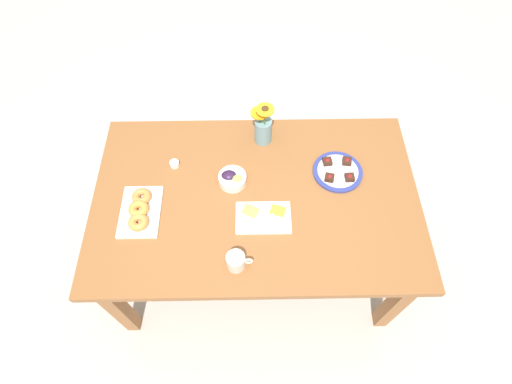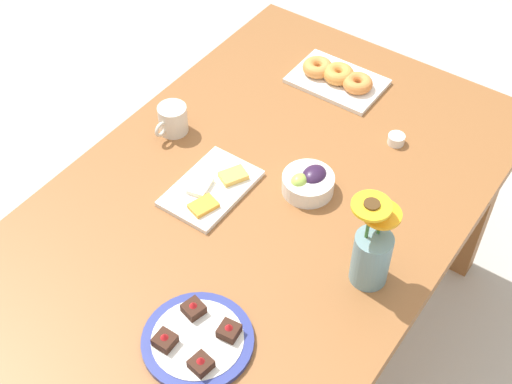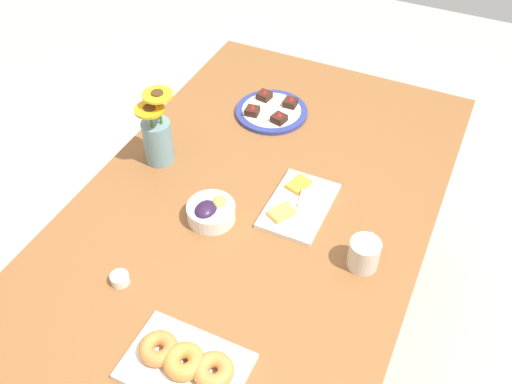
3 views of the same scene
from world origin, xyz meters
name	(u,v)px [view 1 (image 1 of 3)]	position (x,y,z in m)	size (l,w,h in m)	color
ground_plane	(256,256)	(0.00, 0.00, 0.00)	(6.00, 6.00, 0.00)	#B7B2A8
dining_table	(256,205)	(0.00, 0.00, 0.65)	(1.60, 1.00, 0.74)	brown
coffee_mug	(236,261)	(-0.09, -0.36, 0.78)	(0.12, 0.08, 0.09)	beige
grape_bowl	(232,179)	(-0.12, 0.09, 0.77)	(0.14, 0.14, 0.07)	white
cheese_platter	(264,217)	(0.03, -0.12, 0.75)	(0.26, 0.17, 0.03)	white
croissant_platter	(140,210)	(-0.55, -0.08, 0.76)	(0.19, 0.28, 0.05)	white
jam_cup_honey	(175,164)	(-0.41, 0.19, 0.76)	(0.05, 0.05, 0.03)	white
dessert_plate	(338,171)	(0.42, 0.14, 0.75)	(0.25, 0.25, 0.05)	navy
flower_vase	(263,129)	(0.04, 0.36, 0.83)	(0.12, 0.11, 0.26)	#6B939E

